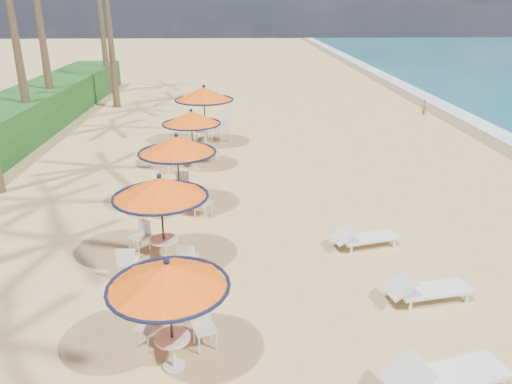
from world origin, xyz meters
TOP-DOWN VIEW (x-y plane):
  - ground at (0.00, 0.00)m, footprint 160.00×160.00m
  - station_0 at (-4.54, -0.39)m, footprint 2.06×2.06m
  - station_1 at (-5.20, 3.19)m, footprint 2.24×2.24m
  - station_2 at (-5.12, 6.59)m, footprint 2.32×2.32m
  - station_3 at (-5.02, 10.65)m, footprint 2.20×2.20m
  - station_4 at (-4.67, 13.99)m, footprint 2.55×2.55m
  - lounger_near at (-0.11, -1.27)m, footprint 2.25×1.23m
  - lounger_mid at (0.58, 1.36)m, footprint 1.95×0.92m
  - lounger_far at (-0.14, 3.90)m, footprint 1.85×0.98m
  - person at (7.08, 19.41)m, footprint 0.23×0.35m

SIDE VIEW (x-z plane):
  - ground at x=0.00m, z-range 0.00..0.00m
  - lounger_far at x=-0.14m, z-range -0.02..0.61m
  - lounger_mid at x=0.58m, z-range -0.02..0.65m
  - lounger_near at x=-0.11m, z-range -0.03..0.75m
  - person at x=7.08m, z-range 0.00..0.94m
  - station_0 at x=-4.54m, z-range 0.56..2.71m
  - station_1 at x=-5.20m, z-range 0.54..2.88m
  - station_3 at x=-5.02m, z-range 0.60..2.90m
  - station_2 at x=-5.12m, z-range 0.56..2.98m
  - station_4 at x=-4.67m, z-range 0.62..3.28m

